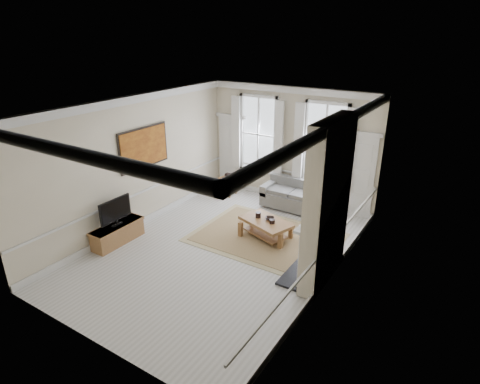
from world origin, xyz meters
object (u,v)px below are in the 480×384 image
Objects in this scene: sofa at (294,197)px; side_table at (228,181)px; tv_stand at (118,234)px; coffee_table at (266,223)px.

side_table is (-2.19, -0.17, 0.10)m from sofa.
side_table is 0.42× the size of tv_stand.
tv_stand is (-2.75, -4.15, -0.11)m from sofa.
sofa reaches higher than tv_stand.
sofa is 2.20m from side_table.
sofa is 3.14× the size of side_table.
coffee_table is (0.18, -2.01, 0.04)m from sofa.
coffee_table is 3.63m from tv_stand.
coffee_table is at bearing -37.80° from side_table.
side_table is at bearing 82.01° from tv_stand.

